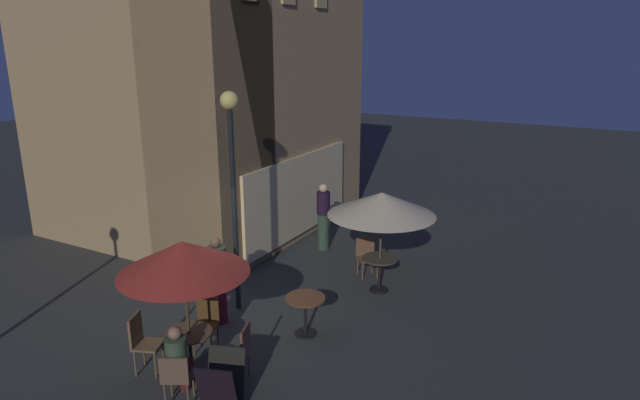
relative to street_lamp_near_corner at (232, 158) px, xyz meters
The scene contains 17 objects.
ground_plane 3.16m from the street_lamp_near_corner, 161.80° to the right, with size 60.00×60.00×0.00m, color #353631.
cafe_building 4.49m from the street_lamp_near_corner, 45.17° to the left, with size 7.03×6.76×8.34m.
street_lamp_near_corner is the anchor object (origin of this frame).
menu_sandwich_board 4.16m from the street_lamp_near_corner, 147.05° to the right, with size 0.79×0.73×0.90m.
cafe_table_0 3.91m from the street_lamp_near_corner, 46.19° to the right, with size 0.76×0.76×0.76m.
cafe_table_1 3.41m from the street_lamp_near_corner, 162.03° to the right, with size 0.73×0.73×0.76m.
cafe_table_2 3.05m from the street_lamp_near_corner, 98.44° to the right, with size 0.72×0.72×0.74m.
patio_umbrella_0 3.20m from the street_lamp_near_corner, 46.19° to the right, with size 2.24×2.24×2.19m.
patio_umbrella_1 2.54m from the street_lamp_near_corner, 162.03° to the right, with size 2.00×2.00×2.27m.
cafe_chair_0 4.02m from the street_lamp_near_corner, 30.47° to the right, with size 0.62×0.62×0.87m.
cafe_chair_1 2.92m from the street_lamp_near_corner, 162.89° to the right, with size 0.50×0.50×0.95m.
cafe_chair_2 3.51m from the street_lamp_near_corner, behind, with size 0.54×0.54×0.99m.
cafe_chair_3 4.01m from the street_lamp_near_corner, 159.46° to the right, with size 0.56×0.56×0.86m.
cafe_chair_4 3.51m from the street_lamp_near_corner, 142.10° to the right, with size 0.51×0.51×0.93m.
patron_seated_0 3.79m from the street_lamp_near_corner, 159.82° to the right, with size 0.51×0.45×1.25m.
patron_standing_1 2.29m from the street_lamp_near_corner, behind, with size 0.37×0.37×1.71m.
patron_standing_2 4.29m from the street_lamp_near_corner, ahead, with size 0.34×0.34×1.72m.
Camera 1 is at (-7.18, -5.96, 5.16)m, focal length 30.77 mm.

